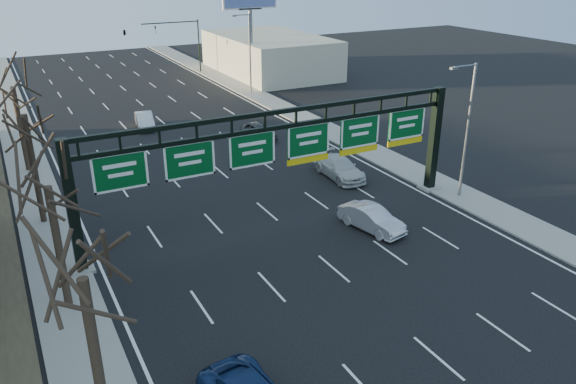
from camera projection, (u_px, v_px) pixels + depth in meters
ground at (355, 287)px, 27.87m from camera, size 160.00×160.00×0.00m
sidewalk_left at (36, 193)px, 38.54m from camera, size 3.00×120.00×0.12m
sidewalk_right at (347, 139)px, 49.59m from camera, size 3.00×120.00×0.12m
lane_markings at (211, 163)px, 44.09m from camera, size 21.60×120.00×0.01m
sign_gantry at (283, 152)px, 32.60m from camera, size 24.60×1.20×7.20m
building_right_distant at (270, 54)px, 76.07m from camera, size 12.00×20.00×5.00m
tree_near at (77, 248)px, 16.14m from camera, size 3.60×3.60×8.86m
tree_gantry at (43, 164)px, 23.59m from camera, size 3.60×3.60×8.48m
tree_mid at (20, 97)px, 31.41m from camera, size 3.60×3.60×9.24m
tree_far at (10, 72)px, 39.66m from camera, size 3.60×3.60×8.86m
streetlight_near at (467, 125)px, 36.12m from camera, size 2.15×0.22×9.00m
streetlight_far at (249, 50)px, 63.69m from camera, size 2.15×0.22×9.00m
billboard_right at (250, 8)px, 67.26m from camera, size 7.00×0.50×12.00m
traffic_signal_mast at (153, 34)px, 72.77m from camera, size 10.16×0.54×7.00m
car_silver_sedan at (372, 219)px, 33.37m from camera, size 2.41×4.55×1.43m
car_white_wagon at (339, 168)px, 41.18m from camera, size 2.27×5.19×1.48m
car_grey_far at (258, 131)px, 49.70m from camera, size 2.31×4.37×1.42m
car_silver_distant at (145, 120)px, 52.80m from camera, size 2.11×4.47×1.42m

